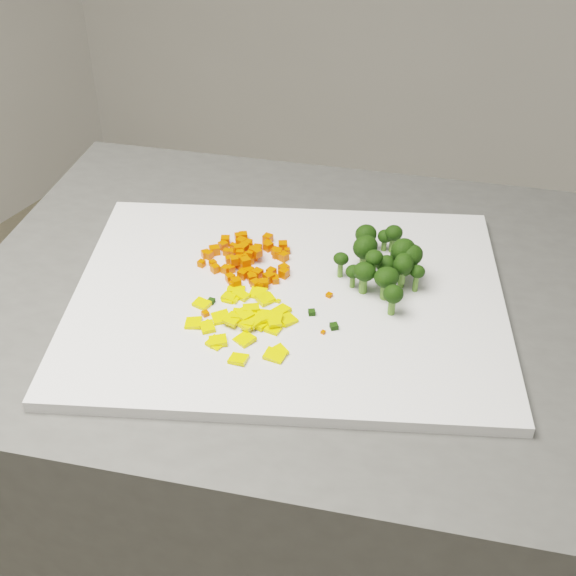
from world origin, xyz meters
The scene contains 147 objects.
counter_block centered at (-0.29, 0.60, 0.45)m, with size 0.90×0.63×0.90m, color #4D4C4A.
cutting_board centered at (-0.33, 0.55, 0.91)m, with size 0.50×0.39×0.01m, color white.
carrot_pile centered at (-0.41, 0.58, 0.93)m, with size 0.11×0.11×0.03m, color #E74202, non-canonical shape.
pepper_pile centered at (-0.34, 0.49, 0.92)m, with size 0.13×0.13×0.02m, color yellow, non-canonical shape.
broccoli_pile centered at (-0.24, 0.64, 0.94)m, with size 0.13×0.13×0.06m, color black, non-canonical shape.
carrot_cube_0 centered at (-0.40, 0.53, 0.92)m, with size 0.01×0.01×0.01m, color #E74202.
carrot_cube_1 centered at (-0.38, 0.55, 0.92)m, with size 0.01×0.01×0.01m, color #E74202.
carrot_cube_2 centered at (-0.44, 0.59, 0.92)m, with size 0.01×0.01×0.01m, color #E74202.
carrot_cube_3 centered at (-0.46, 0.58, 0.92)m, with size 0.01×0.01×0.01m, color #E74202.
carrot_cube_4 centered at (-0.45, 0.58, 0.92)m, with size 0.01×0.01×0.01m, color #E74202.
carrot_cube_5 centered at (-0.40, 0.59, 0.93)m, with size 0.01×0.01×0.01m, color #E74202.
carrot_cube_6 centered at (-0.41, 0.57, 0.92)m, with size 0.01×0.01×0.01m, color #E74202.
carrot_cube_7 centered at (-0.41, 0.61, 0.92)m, with size 0.01×0.01×0.01m, color #E74202.
carrot_cube_8 centered at (-0.43, 0.61, 0.92)m, with size 0.01×0.01×0.01m, color #E74202.
carrot_cube_9 centered at (-0.45, 0.55, 0.92)m, with size 0.01×0.01×0.01m, color #E74202.
carrot_cube_10 centered at (-0.44, 0.62, 0.92)m, with size 0.01×0.01×0.01m, color #E74202.
carrot_cube_11 centered at (-0.36, 0.55, 0.92)m, with size 0.01×0.01×0.01m, color #E74202.
carrot_cube_12 centered at (-0.40, 0.60, 0.92)m, with size 0.01×0.01×0.01m, color #E74202.
carrot_cube_13 centered at (-0.36, 0.59, 0.92)m, with size 0.01×0.01×0.01m, color #E74202.
carrot_cube_14 centered at (-0.41, 0.58, 0.92)m, with size 0.01×0.01×0.01m, color #E74202.
carrot_cube_15 centered at (-0.40, 0.57, 0.92)m, with size 0.01×0.01×0.01m, color #E74202.
carrot_cube_16 centered at (-0.39, 0.54, 0.92)m, with size 0.01×0.01×0.01m, color #E74202.
carrot_cube_17 centered at (-0.35, 0.58, 0.92)m, with size 0.01×0.01×0.01m, color #E74202.
carrot_cube_18 centered at (-0.37, 0.55, 0.92)m, with size 0.01×0.01×0.01m, color #E74202.
carrot_cube_19 centered at (-0.38, 0.61, 0.92)m, with size 0.01×0.01×0.01m, color #E74202.
carrot_cube_20 centered at (-0.43, 0.55, 0.92)m, with size 0.01×0.01×0.01m, color #E74202.
carrot_cube_21 centered at (-0.37, 0.55, 0.92)m, with size 0.01×0.01×0.01m, color #E74202.
carrot_cube_22 centered at (-0.36, 0.57, 0.92)m, with size 0.01×0.01×0.01m, color #E74202.
carrot_cube_23 centered at (-0.46, 0.57, 0.92)m, with size 0.01×0.01×0.01m, color #E74202.
carrot_cube_24 centered at (-0.42, 0.59, 0.93)m, with size 0.01×0.01×0.01m, color #E74202.
carrot_cube_25 centered at (-0.41, 0.63, 0.92)m, with size 0.01×0.01×0.01m, color #E74202.
carrot_cube_26 centered at (-0.40, 0.59, 0.92)m, with size 0.01×0.01×0.01m, color #E74202.
carrot_cube_27 centered at (-0.43, 0.61, 0.92)m, with size 0.01×0.01×0.01m, color #E74202.
carrot_cube_28 centered at (-0.41, 0.64, 0.92)m, with size 0.01×0.01×0.01m, color #E74202.
carrot_cube_29 centered at (-0.40, 0.59, 0.93)m, with size 0.01×0.01×0.01m, color #E74202.
carrot_cube_30 centered at (-0.42, 0.59, 0.93)m, with size 0.01×0.01×0.01m, color #E74202.
carrot_cube_31 centered at (-0.43, 0.61, 0.92)m, with size 0.01×0.01×0.01m, color #E74202.
carrot_cube_32 centered at (-0.38, 0.63, 0.92)m, with size 0.01×0.01×0.01m, color #E74202.
carrot_cube_33 centered at (-0.42, 0.60, 0.92)m, with size 0.01×0.01×0.01m, color #E74202.
carrot_cube_34 centered at (-0.39, 0.62, 0.92)m, with size 0.01×0.01×0.01m, color #E74202.
carrot_cube_35 centered at (-0.41, 0.57, 0.93)m, with size 0.01×0.01×0.01m, color #E74202.
carrot_cube_36 centered at (-0.39, 0.56, 0.92)m, with size 0.01×0.01×0.01m, color #E74202.
carrot_cube_37 centered at (-0.43, 0.59, 0.92)m, with size 0.01×0.01×0.01m, color #E74202.
carrot_cube_38 centered at (-0.43, 0.57, 0.92)m, with size 0.01×0.01×0.01m, color #E74202.
carrot_cube_39 centered at (-0.44, 0.63, 0.92)m, with size 0.01×0.01×0.01m, color #E74202.
carrot_cube_40 centered at (-0.42, 0.59, 0.93)m, with size 0.01×0.01×0.01m, color #E74202.
carrot_cube_41 centered at (-0.41, 0.64, 0.92)m, with size 0.01×0.01×0.01m, color #E74202.
carrot_cube_42 centered at (-0.40, 0.63, 0.92)m, with size 0.01×0.01×0.01m, color #E74202.
carrot_cube_43 centered at (-0.38, 0.61, 0.92)m, with size 0.01×0.01×0.01m, color #E74202.
carrot_cube_44 centered at (-0.38, 0.63, 0.92)m, with size 0.01×0.01×0.01m, color #E74202.
carrot_cube_45 centered at (-0.41, 0.54, 0.92)m, with size 0.01×0.01×0.01m, color #E74202.
carrot_cube_46 centered at (-0.37, 0.55, 0.92)m, with size 0.01×0.01×0.01m, color #E74202.
carrot_cube_47 centered at (-0.41, 0.61, 0.92)m, with size 0.01×0.01×0.01m, color #E74202.
carrot_cube_48 centered at (-0.36, 0.57, 0.92)m, with size 0.01×0.01×0.01m, color #E74202.
carrot_cube_49 centered at (-0.40, 0.57, 0.93)m, with size 0.01×0.01×0.01m, color #E74202.
carrot_cube_50 centered at (-0.37, 0.61, 0.92)m, with size 0.01×0.01×0.01m, color #E74202.
carrot_cube_51 centered at (-0.41, 0.58, 0.92)m, with size 0.01×0.01×0.01m, color #E74202.
carrot_cube_52 centered at (-0.43, 0.58, 0.92)m, with size 0.01×0.01×0.01m, color #E74202.
carrot_cube_53 centered at (-0.45, 0.61, 0.92)m, with size 0.01×0.01×0.01m, color #E74202.
carrot_cube_54 centered at (-0.41, 0.59, 0.92)m, with size 0.01×0.01×0.01m, color #E74202.
carrot_cube_55 centered at (-0.42, 0.59, 0.93)m, with size 0.01×0.01×0.01m, color #E74202.
carrot_cube_56 centered at (-0.40, 0.59, 0.93)m, with size 0.01×0.01×0.01m, color #E74202.
carrot_cube_57 centered at (-0.37, 0.57, 0.92)m, with size 0.01×0.01×0.01m, color #E74202.
carrot_cube_58 centered at (-0.44, 0.56, 0.92)m, with size 0.01×0.01×0.01m, color #E74202.
carrot_cube_59 centered at (-0.42, 0.58, 0.93)m, with size 0.01×0.01×0.01m, color #E74202.
carrot_cube_60 centered at (-0.37, 0.58, 0.92)m, with size 0.01×0.01×0.01m, color #E74202.
carrot_cube_61 centered at (-0.46, 0.57, 0.92)m, with size 0.01×0.01×0.01m, color #E74202.
carrot_cube_62 centered at (-0.45, 0.60, 0.92)m, with size 0.01×0.01×0.01m, color #E74202.
carrot_cube_63 centered at (-0.40, 0.62, 0.92)m, with size 0.01×0.01×0.01m, color #E74202.
carrot_cube_64 centered at (-0.38, 0.56, 0.92)m, with size 0.01×0.01×0.01m, color #E74202.
carrot_cube_65 centered at (-0.41, 0.58, 0.92)m, with size 0.01×0.01×0.01m, color #E74202.
carrot_cube_66 centered at (-0.44, 0.60, 0.92)m, with size 0.01×0.01×0.01m, color #E74202.
carrot_cube_67 centered at (-0.42, 0.60, 0.92)m, with size 0.01×0.01×0.01m, color #E74202.
carrot_cube_68 centered at (-0.41, 0.54, 0.92)m, with size 0.01×0.01×0.01m, color #E74202.
carrot_cube_69 centered at (-0.41, 0.57, 0.92)m, with size 0.01×0.01×0.01m, color #E74202.
carrot_cube_70 centered at (-0.42, 0.55, 0.92)m, with size 0.01×0.01×0.01m, color #E74202.
carrot_cube_71 centered at (-0.38, 0.61, 0.92)m, with size 0.01×0.01×0.01m, color #E74202.
carrot_cube_72 centered at (-0.42, 0.56, 0.92)m, with size 0.01×0.01×0.01m, color #E74202.
carrot_cube_73 centered at (-0.42, 0.61, 0.92)m, with size 0.01×0.01×0.01m, color #E74202.
carrot_cube_74 centered at (-0.40, 0.56, 0.92)m, with size 0.01×0.01×0.01m, color #E74202.
carrot_cube_75 centered at (-0.38, 0.57, 0.92)m, with size 0.01×0.01×0.01m, color #E74202.
pepper_chunk_0 centered at (-0.33, 0.49, 0.92)m, with size 0.01×0.01×0.01m, color yellow.
pepper_chunk_1 centered at (-0.36, 0.54, 0.92)m, with size 0.02×0.02×0.00m, color yellow.
pepper_chunk_2 centered at (-0.34, 0.48, 0.92)m, with size 0.02×0.01×0.00m, color yellow.
pepper_chunk_3 centered at (-0.29, 0.46, 0.92)m, with size 0.02×0.02×0.00m, color yellow.
pepper_chunk_4 centered at (-0.38, 0.52, 0.92)m, with size 0.02×0.01×0.01m, color yellow.
pepper_chunk_5 centered at (-0.35, 0.50, 0.92)m, with size 0.02×0.01×0.01m, color yellow.
pepper_chunk_6 centered at (-0.32, 0.50, 0.92)m, with size 0.02×0.02×0.00m, color yellow.
pepper_chunk_7 centered at (-0.39, 0.53, 0.92)m, with size 0.02×0.01×0.00m, color yellow.
pepper_chunk_8 centered at (-0.39, 0.51, 0.92)m, with size 0.02×0.01×0.00m, color yellow.
pepper_chunk_9 centered at (-0.32, 0.43, 0.92)m, with size 0.02×0.02×0.00m, color yellow.
pepper_chunk_10 centered at (-0.36, 0.48, 0.92)m, with size 0.02×0.02×0.00m, color yellow.
pepper_chunk_11 centered at (-0.33, 0.49, 0.92)m, with size 0.02×0.01×0.00m, color yellow.
pepper_chunk_12 centered at (-0.34, 0.49, 0.92)m, with size 0.02×0.01×0.00m, color yellow.
pepper_chunk_13 centered at (-0.35, 0.49, 0.92)m, with size 0.02×0.01×0.01m, color yellow.
pepper_chunk_14 centered at (-0.33, 0.48, 0.92)m, with size 0.02×0.01×0.00m, color yellow.
pepper_chunk_15 centered at (-0.32, 0.49, 0.92)m, with size 0.01×0.01×0.00m, color yellow.
pepper_chunk_16 centered at (-0.32, 0.52, 0.92)m, with size 0.02×0.02×0.00m, color yellow.
pepper_chunk_17 centered at (-0.31, 0.51, 0.92)m, with size 0.02×0.02×0.00m, color yellow.
pepper_chunk_18 centered at (-0.39, 0.51, 0.92)m, with size 0.02×0.01×0.00m, color yellow.
pepper_chunk_19 centered at (-0.33, 0.50, 0.92)m, with size 0.02×0.02×0.00m, color yellow.
pepper_chunk_20 centered at (-0.33, 0.46, 0.92)m, with size 0.02×0.02×0.00m, color yellow.
pepper_chunk_21 centered at (-0.34, 0.48, 0.92)m, with size 0.01×0.02×0.00m, color yellow.
pepper_chunk_22 centered at (-0.35, 0.44, 0.92)m, with size 0.02×0.02×0.01m, color yellow.
pepper_chunk_23 centered at (-0.33, 0.49, 0.92)m, with size 0.02×0.02×0.00m, color yellow.
pepper_chunk_24 centered at (-0.35, 0.53, 0.92)m, with size 0.01×0.01×0.00m, color yellow.
pepper_chunk_25 centered at (-0.40, 0.45, 0.92)m, with size 0.02×0.02×0.00m, color yellow.
pepper_chunk_26 centered at (-0.35, 0.49, 0.92)m, with size 0.02×0.02×0.00m, color yellow.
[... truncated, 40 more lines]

